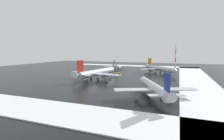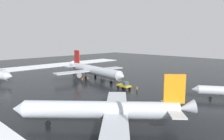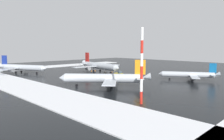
{
  "view_description": "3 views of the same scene",
  "coord_description": "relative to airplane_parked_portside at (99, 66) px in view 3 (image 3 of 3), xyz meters",
  "views": [
    {
      "loc": [
        -101.07,
        -41.32,
        15.12
      ],
      "look_at": [
        -9.08,
        -6.08,
        4.14
      ],
      "focal_mm": 28.0,
      "sensor_mm": 36.0,
      "label": 1
    },
    {
      "loc": [
        44.94,
        -55.67,
        15.94
      ],
      "look_at": [
        -11.97,
        3.33,
        3.8
      ],
      "focal_mm": 35.0,
      "sensor_mm": 36.0,
      "label": 2
    },
    {
      "loc": [
        73.63,
        -82.06,
        14.41
      ],
      "look_at": [
        -4.76,
        -3.58,
        2.36
      ],
      "focal_mm": 35.0,
      "sensor_mm": 36.0,
      "label": 3
    }
  ],
  "objects": [
    {
      "name": "airplane_foreground_jet",
      "position": [
        49.93,
        6.7,
        -1.05
      ],
      "size": [
        22.47,
        19.25,
        7.45
      ],
      "rotation": [
        0.0,
        0.0,
        3.69
      ],
      "color": "silver",
      "rests_on": "ground_plane"
    },
    {
      "name": "ground_crew_beside_wing",
      "position": [
        24.66,
        -4.65,
        -2.54
      ],
      "size": [
        0.36,
        0.36,
        1.71
      ],
      "rotation": [
        0.0,
        0.0,
        4.49
      ],
      "color": "black",
      "rests_on": "ground_plane"
    },
    {
      "name": "airplane_parked_starboard",
      "position": [
        36.11,
        -28.9,
        -0.29
      ],
      "size": [
        26.61,
        25.02,
        9.75
      ],
      "rotation": [
        0.0,
        0.0,
        3.87
      ],
      "color": "silver",
      "rests_on": "ground_plane"
    },
    {
      "name": "ground_plane",
      "position": [
        17.99,
        0.75,
        -3.51
      ],
      "size": [
        240.0,
        240.0,
        0.0
      ],
      "primitive_type": "plane",
      "color": "black"
    },
    {
      "name": "traffic_cone_mid_line",
      "position": [
        3.44,
        1.49,
        -3.24
      ],
      "size": [
        0.36,
        0.36,
        0.55
      ],
      "primitive_type": "cone",
      "color": "orange",
      "rests_on": "ground_plane"
    },
    {
      "name": "airplane_far_rear",
      "position": [
        -25.66,
        -33.15,
        -0.4
      ],
      "size": [
        29.89,
        25.38,
        9.42
      ],
      "rotation": [
        0.0,
        0.0,
        0.43
      ],
      "color": "silver",
      "rests_on": "ground_plane"
    },
    {
      "name": "snow_bank_far",
      "position": [
        17.99,
        -49.25,
        -3.38
      ],
      "size": [
        152.0,
        16.0,
        0.26
      ],
      "primitive_type": "cube",
      "color": "white",
      "rests_on": "ground_plane"
    },
    {
      "name": "pushback_tug",
      "position": [
        19.6,
        -4.44,
        -2.23
      ],
      "size": [
        4.88,
        2.89,
        2.5
      ],
      "rotation": [
        0.0,
        0.0,
        6.13
      ],
      "color": "gold",
      "rests_on": "ground_plane"
    },
    {
      "name": "traffic_cone_near_nose",
      "position": [
        6.15,
        4.35,
        -3.24
      ],
      "size": [
        0.36,
        0.36,
        0.55
      ],
      "primitive_type": "cone",
      "color": "orange",
      "rests_on": "ground_plane"
    },
    {
      "name": "airplane_parked_portside",
      "position": [
        0.0,
        0.0,
        0.0
      ],
      "size": [
        35.73,
        29.8,
        10.63
      ],
      "rotation": [
        0.0,
        0.0,
        6.13
      ],
      "color": "silver",
      "rests_on": "ground_plane"
    },
    {
      "name": "snow_bank_left",
      "position": [
        -49.01,
        0.75,
        -3.38
      ],
      "size": [
        14.0,
        116.0,
        0.26
      ],
      "primitive_type": "cube",
      "color": "white",
      "rests_on": "ground_plane"
    },
    {
      "name": "ground_crew_mid_apron",
      "position": [
        1.75,
        -4.32,
        -2.54
      ],
      "size": [
        0.36,
        0.36,
        1.71
      ],
      "rotation": [
        0.0,
        0.0,
        2.87
      ],
      "color": "black",
      "rests_on": "ground_plane"
    },
    {
      "name": "ground_crew_near_tug",
      "position": [
        1.94,
        -7.02,
        -2.54
      ],
      "size": [
        0.36,
        0.36,
        1.71
      ],
      "rotation": [
        0.0,
        0.0,
        4.46
      ],
      "color": "black",
      "rests_on": "ground_plane"
    },
    {
      "name": "antenna_mast",
      "position": [
        58.91,
        -38.19,
        6.0
      ],
      "size": [
        0.7,
        0.7,
        19.03
      ],
      "color": "red",
      "rests_on": "ground_plane"
    }
  ]
}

